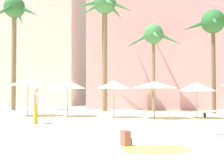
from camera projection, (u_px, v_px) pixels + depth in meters
ground at (91, 164)px, 6.16m from camera, size 120.00×120.00×0.00m
hotel_pink at (176, 25)px, 33.18m from camera, size 17.18×11.43×17.89m
hotel_tower_gray at (38, 25)px, 43.36m from camera, size 13.58×11.92×22.59m
palm_tree_far_left at (213, 26)px, 22.86m from camera, size 4.89×4.86×7.77m
palm_tree_left at (14, 16)px, 27.70m from camera, size 5.18×5.08×10.28m
palm_tree_right at (105, 12)px, 25.68m from camera, size 5.08×4.89×10.13m
palm_tree_far_right at (154, 38)px, 25.72m from camera, size 5.04×5.23×7.33m
cafe_umbrella_0 at (114, 84)px, 18.62m from camera, size 2.05×2.05×2.27m
cafe_umbrella_1 at (28, 82)px, 20.01m from camera, size 2.73×2.73×2.39m
cafe_umbrella_3 at (197, 87)px, 18.04m from camera, size 2.25×2.25×2.14m
cafe_umbrella_5 at (68, 84)px, 19.57m from camera, size 2.31×2.31×2.32m
cafe_umbrella_6 at (154, 85)px, 17.99m from camera, size 2.72×2.72×2.18m
beach_towel at (155, 149)px, 7.81m from camera, size 1.93×1.51×0.01m
backpack at (126, 139)px, 8.34m from camera, size 0.34×0.35×0.42m
person_mid_left at (36, 104)px, 14.55m from camera, size 0.28×0.61×1.73m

